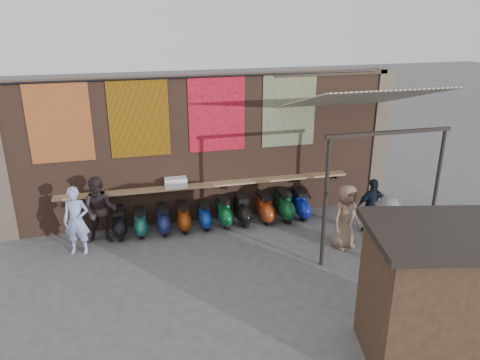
# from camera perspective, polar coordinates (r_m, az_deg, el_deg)

# --- Properties ---
(ground) EXTENTS (70.00, 70.00, 0.00)m
(ground) POSITION_cam_1_polar(r_m,az_deg,el_deg) (11.13, -1.53, -10.09)
(ground) COLOR #474749
(ground) RESTS_ON ground
(brick_wall) EXTENTS (10.00, 0.40, 4.00)m
(brick_wall) POSITION_cam_1_polar(r_m,az_deg,el_deg) (12.77, -4.27, 3.77)
(brick_wall) COLOR brown
(brick_wall) RESTS_ON ground
(pier_right) EXTENTS (0.50, 0.50, 4.00)m
(pier_right) POSITION_cam_1_polar(r_m,az_deg,el_deg) (14.54, 16.41, 5.06)
(pier_right) COLOR #4C4238
(pier_right) RESTS_ON ground
(eating_counter) EXTENTS (8.00, 0.32, 0.05)m
(eating_counter) POSITION_cam_1_polar(r_m,az_deg,el_deg) (12.72, -3.88, -0.58)
(eating_counter) COLOR #9E7A51
(eating_counter) RESTS_ON brick_wall
(shelf_box) EXTENTS (0.58, 0.29, 0.26)m
(shelf_box) POSITION_cam_1_polar(r_m,az_deg,el_deg) (12.52, -7.84, -0.31)
(shelf_box) COLOR white
(shelf_box) RESTS_ON eating_counter
(tapestry_redgold) EXTENTS (1.50, 0.02, 2.00)m
(tapestry_redgold) POSITION_cam_1_polar(r_m,az_deg,el_deg) (12.24, -21.16, 6.54)
(tapestry_redgold) COLOR maroon
(tapestry_redgold) RESTS_ON brick_wall
(tapestry_sun) EXTENTS (1.50, 0.02, 2.00)m
(tapestry_sun) POSITION_cam_1_polar(r_m,az_deg,el_deg) (12.14, -12.20, 7.36)
(tapestry_sun) COLOR #C6770B
(tapestry_sun) RESTS_ON brick_wall
(tapestry_orange) EXTENTS (1.50, 0.02, 2.00)m
(tapestry_orange) POSITION_cam_1_polar(r_m,az_deg,el_deg) (12.36, -2.83, 8.03)
(tapestry_orange) COLOR red
(tapestry_orange) RESTS_ON brick_wall
(tapestry_multi) EXTENTS (1.50, 0.02, 2.00)m
(tapestry_multi) POSITION_cam_1_polar(r_m,az_deg,el_deg) (12.90, 6.00, 8.46)
(tapestry_multi) COLOR navy
(tapestry_multi) RESTS_ON brick_wall
(hang_rail) EXTENTS (9.50, 0.06, 0.06)m
(hang_rail) POSITION_cam_1_polar(r_m,az_deg,el_deg) (12.13, -4.33, 12.46)
(hang_rail) COLOR black
(hang_rail) RESTS_ON brick_wall
(scooter_stool_0) EXTENTS (0.36, 0.80, 0.76)m
(scooter_stool_0) POSITION_cam_1_polar(r_m,az_deg,el_deg) (12.56, -14.46, -5.10)
(scooter_stool_0) COLOR black
(scooter_stool_0) RESTS_ON ground
(scooter_stool_1) EXTENTS (0.33, 0.73, 0.69)m
(scooter_stool_1) POSITION_cam_1_polar(r_m,az_deg,el_deg) (12.54, -12.05, -5.09)
(scooter_stool_1) COLOR #186056
(scooter_stool_1) RESTS_ON ground
(scooter_stool_2) EXTENTS (0.35, 0.77, 0.73)m
(scooter_stool_2) POSITION_cam_1_polar(r_m,az_deg,el_deg) (12.54, -9.35, -4.80)
(scooter_stool_2) COLOR navy
(scooter_stool_2) RESTS_ON ground
(scooter_stool_3) EXTENTS (0.35, 0.77, 0.74)m
(scooter_stool_3) POSITION_cam_1_polar(r_m,az_deg,el_deg) (12.60, -6.91, -4.51)
(scooter_stool_3) COLOR maroon
(scooter_stool_3) RESTS_ON ground
(scooter_stool_4) EXTENTS (0.32, 0.72, 0.68)m
(scooter_stool_4) POSITION_cam_1_polar(r_m,az_deg,el_deg) (12.70, -4.38, -4.34)
(scooter_stool_4) COLOR #0D3398
(scooter_stool_4) RESTS_ON ground
(scooter_stool_5) EXTENTS (0.36, 0.80, 0.76)m
(scooter_stool_5) POSITION_cam_1_polar(r_m,az_deg,el_deg) (12.78, -1.97, -3.93)
(scooter_stool_5) COLOR #0B5326
(scooter_stool_5) RESTS_ON ground
(scooter_stool_6) EXTENTS (0.38, 0.84, 0.80)m
(scooter_stool_6) POSITION_cam_1_polar(r_m,az_deg,el_deg) (12.84, 0.29, -3.70)
(scooter_stool_6) COLOR black
(scooter_stool_6) RESTS_ON ground
(scooter_stool_7) EXTENTS (0.38, 0.84, 0.80)m
(scooter_stool_7) POSITION_cam_1_polar(r_m,az_deg,el_deg) (13.00, 3.04, -3.43)
(scooter_stool_7) COLOR #A13615
(scooter_stool_7) RESTS_ON ground
(scooter_stool_8) EXTENTS (0.40, 0.89, 0.84)m
(scooter_stool_8) POSITION_cam_1_polar(r_m,az_deg,el_deg) (13.15, 5.40, -3.09)
(scooter_stool_8) COLOR #0E4824
(scooter_stool_8) RESTS_ON ground
(scooter_stool_9) EXTENTS (0.37, 0.83, 0.79)m
(scooter_stool_9) POSITION_cam_1_polar(r_m,az_deg,el_deg) (13.33, 7.37, -2.97)
(scooter_stool_9) COLOR navy
(scooter_stool_9) RESTS_ON ground
(diner_left) EXTENTS (0.69, 0.52, 1.69)m
(diner_left) POSITION_cam_1_polar(r_m,az_deg,el_deg) (11.87, -19.32, -4.70)
(diner_left) COLOR #9498D7
(diner_left) RESTS_ON ground
(diner_right) EXTENTS (0.94, 0.79, 1.75)m
(diner_right) POSITION_cam_1_polar(r_m,az_deg,el_deg) (12.16, -16.71, -3.62)
(diner_right) COLOR #2B2123
(diner_right) RESTS_ON ground
(shopper_navy) EXTENTS (0.89, 0.38, 1.51)m
(shopper_navy) POSITION_cam_1_polar(r_m,az_deg,el_deg) (12.68, 15.81, -3.11)
(shopper_navy) COLOR black
(shopper_navy) RESTS_ON ground
(shopper_grey) EXTENTS (1.22, 1.14, 1.66)m
(shopper_grey) POSITION_cam_1_polar(r_m,az_deg,el_deg) (11.30, 17.33, -5.84)
(shopper_grey) COLOR #5B5D61
(shopper_grey) RESTS_ON ground
(shopper_tan) EXTENTS (0.94, 0.78, 1.64)m
(shopper_tan) POSITION_cam_1_polar(r_m,az_deg,el_deg) (11.76, 12.75, -4.37)
(shopper_tan) COLOR #816452
(shopper_tan) RESTS_ON ground
(market_stall) EXTENTS (2.43, 2.02, 2.31)m
(market_stall) POSITION_cam_1_polar(r_m,az_deg,el_deg) (8.51, 22.84, -13.30)
(market_stall) COLOR black
(market_stall) RESTS_ON ground
(stall_roof) EXTENTS (2.73, 2.31, 0.12)m
(stall_roof) POSITION_cam_1_polar(r_m,az_deg,el_deg) (7.93, 24.04, -5.92)
(stall_roof) COLOR black
(stall_roof) RESTS_ON market_stall
(stall_sign) EXTENTS (1.18, 0.30, 0.50)m
(stall_sign) POSITION_cam_1_polar(r_m,az_deg,el_deg) (8.90, 21.20, -7.61)
(stall_sign) COLOR gold
(stall_sign) RESTS_ON market_stall
(stall_shelf) EXTENTS (1.75, 0.48, 0.06)m
(stall_shelf) POSITION_cam_1_polar(r_m,az_deg,el_deg) (9.31, 20.53, -12.16)
(stall_shelf) COLOR #473321
(stall_shelf) RESTS_ON market_stall
(awning_canvas) EXTENTS (3.20, 3.28, 0.97)m
(awning_canvas) POSITION_cam_1_polar(r_m,az_deg,el_deg) (11.86, 14.28, 9.61)
(awning_canvas) COLOR beige
(awning_canvas) RESTS_ON brick_wall
(awning_ledger) EXTENTS (3.30, 0.08, 0.12)m
(awning_ledger) POSITION_cam_1_polar(r_m,az_deg,el_deg) (13.20, 11.17, 12.66)
(awning_ledger) COLOR #33261C
(awning_ledger) RESTS_ON brick_wall
(awning_header) EXTENTS (3.00, 0.08, 0.08)m
(awning_header) POSITION_cam_1_polar(r_m,az_deg,el_deg) (10.69, 17.78, 5.52)
(awning_header) COLOR black
(awning_header) RESTS_ON awning_post_left
(awning_post_left) EXTENTS (0.09, 0.09, 3.10)m
(awning_post_left) POSITION_cam_1_polar(r_m,az_deg,el_deg) (10.53, 10.35, -2.85)
(awning_post_left) COLOR black
(awning_post_left) RESTS_ON ground
(awning_post_right) EXTENTS (0.09, 0.09, 3.10)m
(awning_post_right) POSITION_cam_1_polar(r_m,az_deg,el_deg) (11.92, 22.74, -1.37)
(awning_post_right) COLOR black
(awning_post_right) RESTS_ON ground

